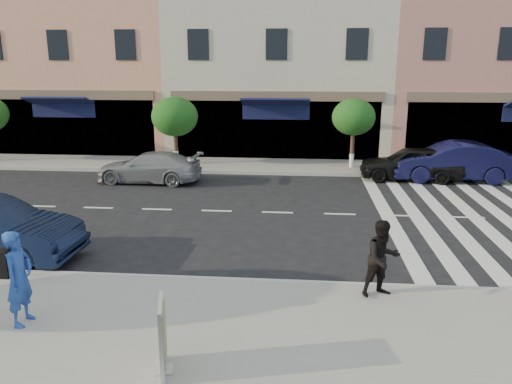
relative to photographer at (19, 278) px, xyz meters
name	(u,v)px	position (x,y,z in m)	size (l,w,h in m)	color
ground	(270,260)	(4.25, 3.70, -1.03)	(120.00, 120.00, 0.00)	black
sidewalk_near	(257,339)	(4.25, -0.05, -0.95)	(60.00, 4.50, 0.15)	gray
sidewalk_far	(285,166)	(4.25, 14.70, -0.95)	(60.00, 3.00, 0.15)	gray
building_west_mid	(93,19)	(-6.75, 20.70, 5.97)	(10.00, 9.00, 14.00)	tan
building_centre	(281,47)	(3.75, 20.70, 4.47)	(11.00, 9.00, 11.00)	beige
building_east_mid	(510,26)	(15.75, 20.70, 5.47)	(13.00, 9.00, 13.00)	#AA7265
street_tree_wb	(175,117)	(-0.75, 14.50, 1.28)	(2.10, 2.10, 3.06)	#473323
street_tree_c	(354,117)	(7.25, 14.50, 1.33)	(1.90, 1.90, 3.04)	#473323
photographer	(19,278)	(0.00, 0.00, 0.00)	(0.64, 0.42, 1.75)	#204295
walker	(382,259)	(6.62, 1.70, -0.08)	(0.77, 0.60, 1.59)	black
poster_board	(163,338)	(2.92, -1.21, -0.31)	(0.32, 0.75, 1.16)	beige
car_far_left	(149,167)	(-1.11, 11.45, -0.42)	(1.71, 4.20, 1.22)	gray
car_far_mid	(411,163)	(9.50, 12.78, -0.32)	(1.66, 4.12, 1.41)	black
car_far_right	(452,162)	(11.10, 12.80, -0.23)	(1.68, 4.81, 1.59)	black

